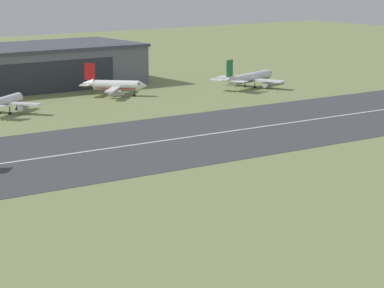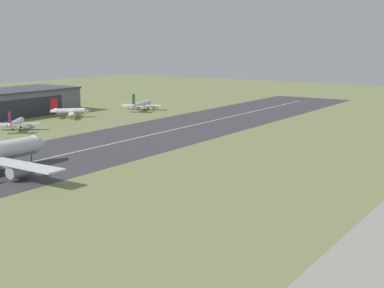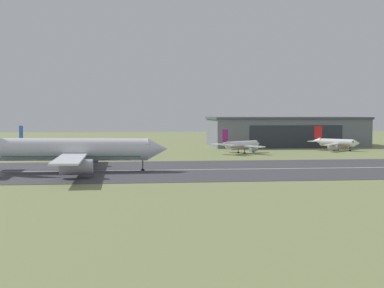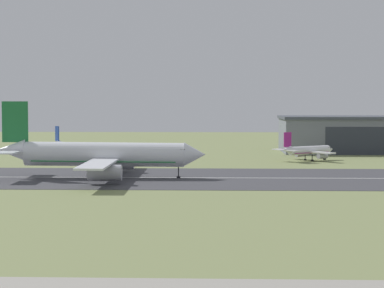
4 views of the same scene
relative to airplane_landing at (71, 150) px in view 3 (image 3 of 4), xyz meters
name	(u,v)px [view 3 (image 3 of 4)]	position (x,y,z in m)	size (l,w,h in m)	color
ground_plane	(285,220)	(33.97, -60.25, -5.09)	(640.42, 640.42, 0.00)	#7A8451
runway_strip	(214,170)	(33.97, 1.16, -5.06)	(400.42, 47.03, 0.06)	#3D3D42
runway_centreline	(214,169)	(33.97, 1.16, -5.02)	(360.38, 0.70, 0.01)	silver
hangar_building	(285,131)	(78.05, 90.57, 0.99)	(63.38, 31.38, 12.12)	slate
airplane_landing	(71,150)	(0.00, 0.00, 0.00)	(46.25, 55.51, 16.93)	silver
airplane_parked_centre	(336,143)	(88.46, 60.89, -2.23)	(18.43, 18.51, 8.89)	white
airplane_parked_east	(32,144)	(-21.11, 65.80, -2.29)	(21.07, 24.20, 9.14)	silver
airplane_parked_far_east	(241,145)	(51.17, 51.35, -2.15)	(19.15, 18.05, 8.38)	white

